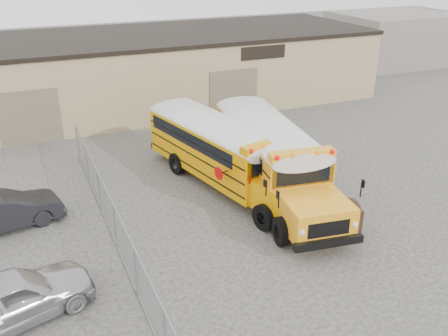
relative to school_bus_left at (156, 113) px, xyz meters
name	(u,v)px	position (x,y,z in m)	size (l,w,h in m)	color
ground	(304,253)	(1.74, -12.40, -1.72)	(120.00, 120.00, 0.00)	#353230
warehouse	(149,69)	(1.74, 7.59, 0.65)	(30.20, 10.20, 4.67)	#93825B
chainlink_fence	(115,225)	(-4.26, -9.40, -0.82)	(0.07, 18.07, 1.81)	gray
distant_building_right	(392,38)	(25.74, 11.60, 0.48)	(10.00, 8.00, 4.40)	gray
school_bus_left	(156,113)	(0.00, 0.00, 0.00)	(4.66, 10.47, 2.98)	#E99600
school_bus_right	(231,109)	(3.92, -1.11, 0.05)	(4.00, 10.75, 3.07)	#FFA218
tarp_bundle	(348,214)	(4.08, -11.64, -1.06)	(0.96, 0.96, 1.30)	black
car_silver	(11,298)	(-7.80, -12.07, -0.93)	(1.88, 4.67, 1.59)	silver
car_dark	(3,212)	(-7.91, -6.40, -1.01)	(1.52, 4.36, 1.44)	black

